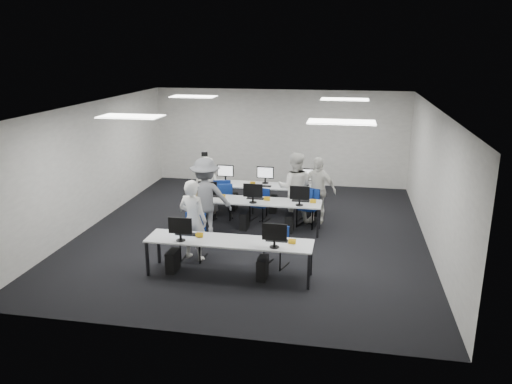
% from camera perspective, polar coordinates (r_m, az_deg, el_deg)
% --- Properties ---
extents(room, '(9.00, 9.02, 3.00)m').
position_cam_1_polar(room, '(11.55, -0.38, 2.39)').
color(room, black).
rests_on(room, ground).
extents(ceiling_panels, '(5.20, 4.60, 0.02)m').
position_cam_1_polar(ceiling_panels, '(11.28, -0.39, 9.73)').
color(ceiling_panels, white).
rests_on(ceiling_panels, room).
extents(desk_front, '(3.20, 0.70, 0.73)m').
position_cam_1_polar(desk_front, '(9.57, -3.10, -5.81)').
color(desk_front, silver).
rests_on(desk_front, ground).
extents(desk_mid, '(3.20, 0.70, 0.73)m').
position_cam_1_polar(desk_mid, '(11.96, -0.19, -1.19)').
color(desk_mid, silver).
rests_on(desk_mid, ground).
extents(desk_back, '(3.20, 0.70, 0.73)m').
position_cam_1_polar(desk_back, '(13.28, 0.93, 0.60)').
color(desk_back, silver).
rests_on(desk_back, ground).
extents(equipment_front, '(2.51, 0.41, 1.19)m').
position_cam_1_polar(equipment_front, '(9.72, -4.20, -7.52)').
color(equipment_front, '#0B389A').
rests_on(equipment_front, desk_front).
extents(equipment_mid, '(2.91, 0.41, 1.19)m').
position_cam_1_polar(equipment_mid, '(12.08, -1.10, -2.63)').
color(equipment_mid, white).
rests_on(equipment_mid, desk_mid).
extents(equipment_back, '(2.91, 0.41, 1.19)m').
position_cam_1_polar(equipment_back, '(13.36, 1.75, -0.75)').
color(equipment_back, white).
rests_on(equipment_back, desk_back).
extents(chair_0, '(0.46, 0.51, 0.94)m').
position_cam_1_polar(chair_0, '(10.54, -7.13, -6.03)').
color(chair_0, navy).
rests_on(chair_0, ground).
extents(chair_1, '(0.51, 0.54, 0.82)m').
position_cam_1_polar(chair_1, '(10.16, 2.37, -7.03)').
color(chair_1, navy).
rests_on(chair_1, ground).
extents(chair_2, '(0.55, 0.59, 0.95)m').
position_cam_1_polar(chair_2, '(12.91, -3.90, -1.67)').
color(chair_2, navy).
rests_on(chair_2, ground).
extents(chair_3, '(0.50, 0.53, 0.81)m').
position_cam_1_polar(chair_3, '(12.70, 0.45, -2.16)').
color(chair_3, navy).
rests_on(chair_3, ground).
extents(chair_4, '(0.57, 0.59, 0.91)m').
position_cam_1_polar(chair_4, '(12.38, 5.99, -2.58)').
color(chair_4, navy).
rests_on(chair_4, ground).
extents(chair_5, '(0.57, 0.60, 0.92)m').
position_cam_1_polar(chair_5, '(13.03, -3.69, -1.54)').
color(chair_5, navy).
rests_on(chair_5, ground).
extents(chair_6, '(0.53, 0.56, 0.89)m').
position_cam_1_polar(chair_6, '(12.83, 0.02, -1.85)').
color(chair_6, navy).
rests_on(chair_6, ground).
extents(chair_7, '(0.58, 0.60, 0.91)m').
position_cam_1_polar(chair_7, '(12.71, 5.91, -2.07)').
color(chair_7, navy).
rests_on(chair_7, ground).
extents(handbag, '(0.40, 0.30, 0.30)m').
position_cam_1_polar(handbag, '(12.20, -6.31, 0.04)').
color(handbag, tan).
rests_on(handbag, desk_mid).
extents(student_0, '(0.71, 0.56, 1.71)m').
position_cam_1_polar(student_0, '(10.32, -7.20, -3.20)').
color(student_0, silver).
rests_on(student_0, ground).
extents(student_1, '(0.91, 0.73, 1.78)m').
position_cam_1_polar(student_1, '(12.48, 4.46, 0.51)').
color(student_1, silver).
rests_on(student_1, ground).
extents(student_2, '(0.83, 0.62, 1.54)m').
position_cam_1_polar(student_2, '(13.11, -5.64, 0.71)').
color(student_2, silver).
rests_on(student_2, ground).
extents(student_3, '(1.05, 0.65, 1.67)m').
position_cam_1_polar(student_3, '(12.54, 6.98, 0.26)').
color(student_3, silver).
rests_on(student_3, ground).
extents(photographer, '(1.33, 0.95, 1.85)m').
position_cam_1_polar(photographer, '(11.56, -5.80, -0.62)').
color(photographer, slate).
rests_on(photographer, ground).
extents(dslr_camera, '(0.18, 0.21, 0.10)m').
position_cam_1_polar(dslr_camera, '(11.49, -5.90, 4.36)').
color(dslr_camera, black).
rests_on(dslr_camera, photographer).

